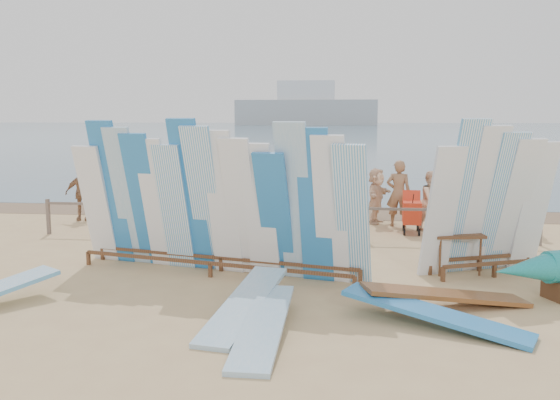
# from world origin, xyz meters

# --- Properties ---
(ground) EXTENTS (160.00, 160.00, 0.00)m
(ground) POSITION_xyz_m (0.00, 0.00, 0.00)
(ground) COLOR tan
(ground) RESTS_ON ground
(ocean) EXTENTS (320.00, 240.00, 0.02)m
(ocean) POSITION_xyz_m (0.00, 128.00, 0.00)
(ocean) COLOR #436277
(ocean) RESTS_ON ground
(wet_sand_strip) EXTENTS (40.00, 2.60, 0.01)m
(wet_sand_strip) POSITION_xyz_m (0.00, 7.20, 0.00)
(wet_sand_strip) COLOR brown
(wet_sand_strip) RESTS_ON ground
(distant_ship) EXTENTS (45.00, 8.00, 14.00)m
(distant_ship) POSITION_xyz_m (-12.00, 180.00, 5.31)
(distant_ship) COLOR #999EA3
(distant_ship) RESTS_ON ocean
(fence) EXTENTS (12.08, 0.08, 0.90)m
(fence) POSITION_xyz_m (0.00, 3.00, 0.63)
(fence) COLOR #6C5C51
(fence) RESTS_ON ground
(main_surfboard_rack) EXTENTS (5.89, 2.09, 2.95)m
(main_surfboard_rack) POSITION_xyz_m (-0.92, -0.30, 1.32)
(main_surfboard_rack) COLOR brown
(main_surfboard_rack) RESTS_ON ground
(side_surfboard_rack) EXTENTS (2.62, 1.56, 2.95)m
(side_surfboard_rack) POSITION_xyz_m (4.19, 0.28, 1.32)
(side_surfboard_rack) COLOR brown
(side_surfboard_rack) RESTS_ON ground
(vendor_table) EXTENTS (1.04, 0.81, 1.24)m
(vendor_table) POSITION_xyz_m (3.62, 0.33, 0.41)
(vendor_table) COLOR brown
(vendor_table) RESTS_ON ground
(flat_board_a) EXTENTS (1.01, 2.74, 0.44)m
(flat_board_a) POSITION_xyz_m (0.05, -2.66, 0.00)
(flat_board_a) COLOR #82B1D1
(flat_board_a) RESTS_ON ground
(flat_board_b) EXTENTS (0.59, 2.70, 0.32)m
(flat_board_b) POSITION_xyz_m (0.43, -3.36, 0.00)
(flat_board_b) COLOR #82B1D1
(flat_board_b) RESTS_ON ground
(flat_board_c) EXTENTS (2.72, 1.37, 0.44)m
(flat_board_c) POSITION_xyz_m (3.11, -1.89, 0.00)
(flat_board_c) COLOR brown
(flat_board_c) RESTS_ON ground
(flat_board_d) EXTENTS (2.68, 1.62, 0.40)m
(flat_board_d) POSITION_xyz_m (2.81, -2.76, 0.00)
(flat_board_d) COLOR #2675BE
(flat_board_d) RESTS_ON ground
(beach_chair_left) EXTENTS (0.85, 0.86, 0.96)m
(beach_chair_left) POSITION_xyz_m (-0.05, 4.18, 0.28)
(beach_chair_left) COLOR red
(beach_chair_left) RESTS_ON ground
(beach_chair_right) EXTENTS (0.52, 0.54, 0.77)m
(beach_chair_right) POSITION_xyz_m (0.91, 3.86, 0.23)
(beach_chair_right) COLOR red
(beach_chair_right) RESTS_ON ground
(stroller) EXTENTS (0.58, 0.81, 1.08)m
(stroller) POSITION_xyz_m (3.19, 4.16, 0.43)
(stroller) COLOR red
(stroller) RESTS_ON ground
(beachgoer_4) EXTENTS (0.66, 1.09, 1.73)m
(beachgoer_4) POSITION_xyz_m (-0.97, 4.95, 0.87)
(beachgoer_4) COLOR #8C6042
(beachgoer_4) RESTS_ON ground
(beachgoer_2) EXTENTS (0.91, 0.91, 1.79)m
(beachgoer_2) POSITION_xyz_m (-1.93, 4.00, 0.89)
(beachgoer_2) COLOR beige
(beachgoer_2) RESTS_ON ground
(beachgoer_extra_1) EXTENTS (0.98, 0.60, 1.56)m
(beachgoer_extra_1) POSITION_xyz_m (-6.04, 5.05, 0.78)
(beachgoer_extra_1) COLOR #8C6042
(beachgoer_extra_1) RESTS_ON ground
(beachgoer_5) EXTENTS (0.93, 1.51, 1.55)m
(beachgoer_5) POSITION_xyz_m (2.35, 5.51, 0.78)
(beachgoer_5) COLOR beige
(beachgoer_5) RESTS_ON ground
(beachgoer_10) EXTENTS (0.86, 0.97, 1.56)m
(beachgoer_10) POSITION_xyz_m (6.02, 4.39, 0.78)
(beachgoer_10) COLOR #8C6042
(beachgoer_10) RESTS_ON ground
(beachgoer_3) EXTENTS (1.21, 0.98, 1.75)m
(beachgoer_3) POSITION_xyz_m (-1.46, 5.45, 0.88)
(beachgoer_3) COLOR tan
(beachgoer_3) RESTS_ON ground
(beachgoer_0) EXTENTS (0.91, 0.57, 1.72)m
(beachgoer_0) POSITION_xyz_m (-4.37, 4.27, 0.86)
(beachgoer_0) COLOR tan
(beachgoer_0) RESTS_ON ground
(beachgoer_8) EXTENTS (0.80, 0.79, 1.56)m
(beachgoer_8) POSITION_xyz_m (3.75, 4.68, 0.78)
(beachgoer_8) COLOR beige
(beachgoer_8) RESTS_ON ground
(beachgoer_7) EXTENTS (0.72, 0.48, 1.81)m
(beachgoer_7) POSITION_xyz_m (2.92, 5.09, 0.91)
(beachgoer_7) COLOR #8C6042
(beachgoer_7) RESTS_ON ground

